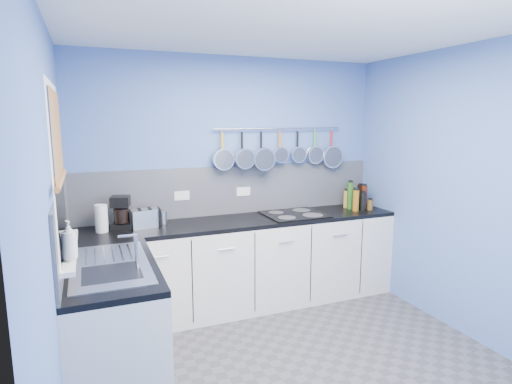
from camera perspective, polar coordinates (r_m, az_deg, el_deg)
floor at (r=3.50m, az=5.83°, el=-22.83°), size 3.20×3.00×0.02m
ceiling at (r=3.02m, az=6.72°, el=21.94°), size 3.20×3.00×0.02m
wall_back at (r=4.38m, az=-3.12°, el=1.61°), size 3.20×0.02×2.50m
wall_front at (r=1.88m, az=28.97°, el=-10.85°), size 3.20×0.02×2.50m
wall_left at (r=2.68m, az=-25.92°, el=-4.66°), size 0.02×3.00×2.50m
wall_right at (r=4.02m, az=26.91°, el=-0.18°), size 0.02×3.00×2.50m
backsplash_back at (r=4.37m, az=-3.01°, el=0.27°), size 3.20×0.02×0.50m
backsplash_left at (r=3.28m, az=-24.75°, el=-3.85°), size 0.02×1.80×0.50m
cabinet_run_back at (r=4.29m, az=-1.65°, el=-9.84°), size 3.20×0.60×0.86m
worktop_back at (r=4.16m, az=-1.68°, el=-4.00°), size 3.20×0.60×0.04m
cabinet_run_left at (r=3.23m, az=-18.70°, el=-17.24°), size 0.60×1.20×0.86m
worktop_left at (r=3.06m, az=-19.17°, el=-9.69°), size 0.60×1.20×0.04m
window_frame at (r=2.92m, az=-25.31°, el=2.51°), size 0.01×1.00×1.10m
window_glass at (r=2.92m, az=-25.21°, el=2.51°), size 0.01×0.90×1.00m
bamboo_blind at (r=2.90m, az=-25.38°, el=6.94°), size 0.01×0.90×0.55m
window_sill at (r=3.02m, az=-24.11°, el=-7.21°), size 0.10×0.98×0.03m
sink_unit at (r=3.05m, az=-19.20°, el=-9.26°), size 0.50×0.95×0.01m
mixer_tap at (r=2.85m, az=-15.91°, el=-7.77°), size 0.12×0.08×0.26m
socket_left at (r=4.22m, az=-10.03°, el=-0.49°), size 0.15×0.01×0.09m
socket_right at (r=4.40m, az=-1.72°, el=0.07°), size 0.15×0.01×0.09m
pot_rail at (r=4.47m, az=3.22°, el=8.59°), size 1.45×0.02×0.02m
soap_bottle_a at (r=2.72m, az=-24.07°, el=-6.03°), size 0.11×0.11×0.24m
soap_bottle_b at (r=2.87m, az=-23.94°, el=-5.96°), size 0.08×0.08×0.17m
paper_towel at (r=3.91m, az=-20.24°, el=-3.39°), size 0.14×0.14×0.24m
coffee_maker at (r=3.94m, az=-17.83°, el=-2.73°), size 0.21×0.22×0.30m
toaster at (r=3.97m, az=-14.85°, el=-3.47°), size 0.28×0.20×0.17m
canister at (r=4.09m, az=-12.54°, el=-3.37°), size 0.10×0.10×0.12m
hob at (r=4.37m, az=5.22°, el=-3.03°), size 0.61×0.54×0.01m
pan_0 at (r=4.24m, az=-4.59°, el=5.75°), size 0.22×0.09×0.41m
pan_1 at (r=4.31m, az=-1.89°, el=5.89°), size 0.21×0.13×0.40m
pan_2 at (r=4.38m, az=0.73°, el=5.79°), size 0.24×0.13×0.43m
pan_3 at (r=4.47m, az=3.25°, el=6.28°), size 0.17×0.07×0.36m
pan_4 at (r=4.56m, az=5.67°, el=6.28°), size 0.18×0.07×0.37m
pan_5 at (r=4.66m, az=7.99°, el=6.20°), size 0.19×0.06×0.38m
pan_6 at (r=4.77m, az=10.19°, el=5.89°), size 0.25×0.07×0.44m
condiment_0 at (r=4.93m, az=13.95°, el=-0.46°), size 0.07×0.07×0.24m
condiment_1 at (r=4.87m, az=13.13°, el=-0.82°), size 0.07×0.07×0.20m
condiment_2 at (r=4.80m, az=12.12°, el=-0.95°), size 0.06×0.06×0.19m
condiment_3 at (r=4.84m, az=14.47°, el=-0.62°), size 0.07×0.07×0.25m
condiment_4 at (r=4.80m, az=13.41°, el=-1.08°), size 0.06×0.06×0.18m
condiment_5 at (r=4.74m, az=12.66°, el=-0.47°), size 0.06×0.06×0.30m
condiment_6 at (r=4.75m, az=15.21°, el=-1.69°), size 0.06×0.06×0.11m
condiment_7 at (r=4.69m, az=14.33°, el=-1.27°), size 0.06×0.06×0.19m
condiment_8 at (r=4.64m, az=13.40°, el=-1.14°), size 0.07×0.07×0.23m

